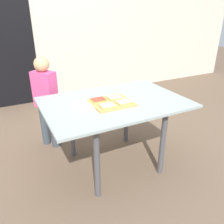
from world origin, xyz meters
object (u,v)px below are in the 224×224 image
Objects in this scene: cutting_board at (111,103)px; child_left at (46,98)px; dining_table at (115,109)px; pizza_slice_far_left at (98,100)px; pizza_slice_near_left at (108,106)px; pizza_slice_near_right at (124,102)px; plate_white_left at (85,105)px; pizza_slice_far_right at (115,97)px.

child_left is at bearing 122.47° from cutting_board.
dining_table is 9.56× the size of pizza_slice_far_left.
pizza_slice_near_left is at bearing -137.72° from dining_table.
pizza_slice_near_right is 0.34m from plate_white_left.
plate_white_left is at bearing -178.69° from pizza_slice_far_right.
plate_white_left is at bearing -170.90° from pizza_slice_far_left.
cutting_board is 0.23m from plate_white_left.
plate_white_left is (-0.30, -0.01, -0.02)m from pizza_slice_far_right.
pizza_slice_far_left reaches higher than cutting_board.
pizza_slice_far_left reaches higher than dining_table.
child_left reaches higher than cutting_board.
pizza_slice_far_left is 0.56× the size of plate_white_left.
plate_white_left is (-0.28, 0.03, 0.09)m from dining_table.
child_left is at bearing 126.83° from dining_table.
pizza_slice_far_right is at bearing 59.17° from dining_table.
pizza_slice_near_right is (0.16, 0.01, 0.00)m from pizza_slice_near_left.
pizza_slice_near_left is at bearing -134.71° from pizza_slice_far_right.
child_left is (-0.22, 0.64, -0.11)m from plate_white_left.
pizza_slice_far_left is 1.00× the size of pizza_slice_far_right.
plate_white_left is at bearing -71.18° from child_left.
cutting_board is at bearing -146.83° from dining_table.
cutting_board is (-0.05, -0.03, 0.09)m from dining_table.
pizza_slice_near_left is 1.03× the size of pizza_slice_far_right.
pizza_slice_near_right is (0.04, -0.10, 0.11)m from dining_table.
cutting_board is 2.63× the size of pizza_slice_far_right.
pizza_slice_near_right is at bearing -69.91° from dining_table.
pizza_slice_near_left is at bearing -42.32° from plate_white_left.
pizza_slice_near_right reaches higher than dining_table.
pizza_slice_far_left reaches higher than plate_white_left.
pizza_slice_near_right is 1.05× the size of pizza_slice_far_right.
dining_table is at bearing -53.17° from child_left.
dining_table is 9.09× the size of pizza_slice_near_right.
cutting_board is 0.34× the size of child_left.
dining_table is 0.18m from pizza_slice_far_left.
pizza_slice_near_right is 0.59× the size of plate_white_left.
dining_table is 0.83m from child_left.
cutting_board is 0.11m from pizza_slice_near_right.
pizza_slice_far_left is 0.16m from pizza_slice_far_right.
pizza_slice_near_right and pizza_slice_far_right have the same top height.
child_left is at bearing 115.49° from pizza_slice_near_left.
pizza_slice_near_right is 0.14m from pizza_slice_far_right.
pizza_slice_far_left is at bearing 9.10° from plate_white_left.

